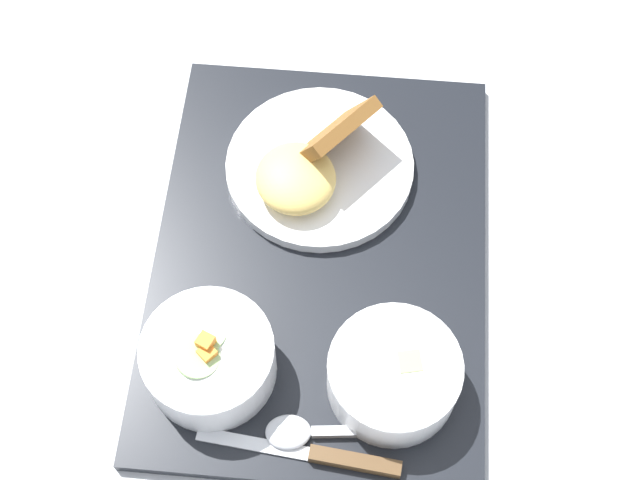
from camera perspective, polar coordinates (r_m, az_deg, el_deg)
The scene contains 7 objects.
ground_plane at distance 0.89m, azimuth 0.00°, elevation -1.30°, with size 4.00×4.00×0.00m, color silver.
serving_tray at distance 0.88m, azimuth 0.00°, elevation -1.11°, with size 0.48×0.37×0.01m.
bowl_salad at distance 0.81m, azimuth -7.14°, elevation -7.47°, with size 0.12×0.12×0.07m.
bowl_soup at distance 0.80m, azimuth 4.76°, elevation -8.53°, with size 0.12×0.12×0.05m.
plate_main at distance 0.91m, azimuth -0.34°, elevation 4.76°, with size 0.19×0.19×0.08m.
knife at distance 0.80m, azimuth 0.85°, elevation -13.76°, with size 0.01×0.18×0.01m.
spoon at distance 0.81m, azimuth -0.49°, elevation -12.18°, with size 0.05×0.14×0.01m.
Camera 1 is at (-0.39, -0.08, 0.80)m, focal length 50.00 mm.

